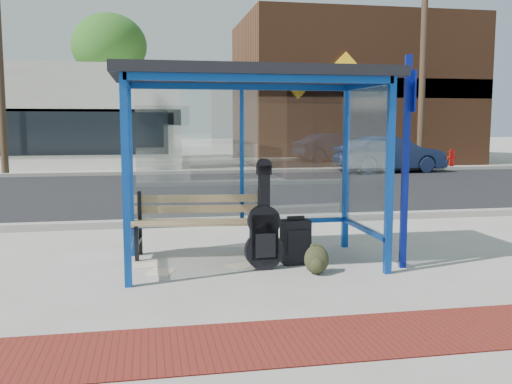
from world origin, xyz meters
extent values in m
plane|color=#B2ADA0|center=(0.00, 0.00, 0.00)|extent=(120.00, 120.00, 0.00)
cube|color=maroon|center=(0.00, -2.60, 0.01)|extent=(60.00, 1.00, 0.01)
cube|color=gray|center=(0.00, 2.90, 0.06)|extent=(60.00, 0.25, 0.12)
cube|color=black|center=(0.00, 8.00, 0.00)|extent=(60.00, 10.00, 0.00)
cube|color=gray|center=(0.00, 13.10, 0.06)|extent=(60.00, 0.25, 0.12)
cube|color=#B2ADA0|center=(0.00, 15.00, 0.00)|extent=(60.00, 4.00, 0.01)
cube|color=#0E3F9E|center=(-1.50, -0.75, 1.15)|extent=(0.08, 0.08, 2.30)
cube|color=#0E3F9E|center=(1.50, -0.75, 1.15)|extent=(0.08, 0.08, 2.30)
cube|color=#0E3F9E|center=(-1.50, 0.75, 1.15)|extent=(0.08, 0.08, 2.30)
cube|color=#0E3F9E|center=(1.50, 0.75, 1.15)|extent=(0.08, 0.08, 2.30)
cube|color=#0E3F9E|center=(0.00, 0.75, 2.26)|extent=(3.00, 0.08, 0.08)
cube|color=#0E3F9E|center=(0.00, -0.75, 2.26)|extent=(3.00, 0.08, 0.08)
cube|color=#0E3F9E|center=(-1.50, 0.00, 2.26)|extent=(0.08, 1.50, 0.08)
cube|color=#0E3F9E|center=(1.50, 0.00, 2.26)|extent=(0.08, 1.50, 0.08)
cube|color=#0E3F9E|center=(0.00, 0.75, 0.40)|extent=(3.00, 0.08, 0.06)
cube|color=#0E3F9E|center=(-1.50, 0.00, 0.40)|extent=(0.08, 1.50, 0.06)
cube|color=#0E3F9E|center=(1.50, 0.00, 0.40)|extent=(0.08, 1.50, 0.06)
cube|color=#0E3F9E|center=(0.00, 0.75, 1.35)|extent=(0.05, 0.05, 1.90)
cube|color=silver|center=(0.00, 0.75, 1.31)|extent=(2.84, 0.01, 1.82)
cube|color=silver|center=(-1.50, 0.00, 1.31)|extent=(0.02, 1.34, 1.82)
cube|color=silver|center=(1.50, 0.00, 1.31)|extent=(0.02, 1.34, 1.82)
cube|color=black|center=(0.00, 0.00, 2.36)|extent=(3.30, 1.80, 0.12)
cube|color=#59331E|center=(8.00, 18.50, 3.20)|extent=(10.00, 7.00, 6.40)
cube|color=black|center=(8.00, 15.05, 3.20)|extent=(10.00, 0.10, 0.80)
cube|color=yellow|center=(6.50, 14.95, 3.80)|extent=(1.56, 0.06, 1.56)
cylinder|color=#4C3826|center=(-3.00, 22.00, 2.50)|extent=(0.36, 0.36, 5.00)
ellipsoid|color=#285919|center=(-3.00, 22.00, 5.50)|extent=(3.60, 3.60, 3.06)
cylinder|color=#4C3826|center=(12.50, 22.00, 2.50)|extent=(0.36, 0.36, 5.00)
ellipsoid|color=#285919|center=(12.50, 22.00, 5.50)|extent=(3.60, 3.60, 3.06)
cylinder|color=#4C3826|center=(9.00, 13.40, 4.00)|extent=(0.24, 0.24, 8.00)
cube|color=black|center=(-1.43, 0.44, 0.23)|extent=(0.06, 0.06, 0.46)
cube|color=black|center=(-1.39, 0.83, 0.43)|extent=(0.06, 0.06, 0.86)
cube|color=black|center=(-1.41, 0.63, 0.23)|extent=(0.09, 0.41, 0.05)
cube|color=black|center=(0.19, 0.27, 0.23)|extent=(0.06, 0.06, 0.46)
cube|color=black|center=(0.23, 0.66, 0.43)|extent=(0.06, 0.06, 0.86)
cube|color=black|center=(0.21, 0.47, 0.23)|extent=(0.09, 0.41, 0.05)
cube|color=tan|center=(-0.62, 0.38, 0.46)|extent=(1.83, 0.28, 0.04)
cube|color=tan|center=(-0.61, 0.49, 0.46)|extent=(1.83, 0.28, 0.04)
cube|color=tan|center=(-0.59, 0.61, 0.46)|extent=(1.83, 0.28, 0.04)
cube|color=tan|center=(-0.58, 0.72, 0.46)|extent=(1.83, 0.28, 0.04)
cube|color=tan|center=(-0.58, 0.76, 0.61)|extent=(1.82, 0.22, 0.10)
cube|color=tan|center=(-0.58, 0.76, 0.75)|extent=(1.82, 0.22, 0.10)
cylinder|color=black|center=(0.10, -0.29, 0.23)|extent=(0.47, 0.16, 0.46)
cylinder|color=black|center=(0.10, -0.29, 0.60)|extent=(0.40, 0.16, 0.39)
cube|color=black|center=(0.10, -0.29, 0.41)|extent=(0.34, 0.15, 0.55)
cube|color=black|center=(0.10, -0.29, 0.97)|extent=(0.13, 0.12, 0.55)
cube|color=black|center=(0.10, -0.29, 1.22)|extent=(0.17, 0.12, 0.11)
cube|color=black|center=(0.55, -0.08, 0.29)|extent=(0.37, 0.25, 0.55)
cylinder|color=black|center=(0.42, -0.09, 0.03)|extent=(0.06, 0.20, 0.05)
cylinder|color=black|center=(0.68, -0.07, 0.03)|extent=(0.06, 0.20, 0.05)
cube|color=black|center=(0.55, -0.08, 0.59)|extent=(0.22, 0.06, 0.04)
cube|color=black|center=(0.56, -0.20, 0.30)|extent=(0.28, 0.04, 0.30)
ellipsoid|color=#2A2B18|center=(0.67, -0.60, 0.17)|extent=(0.33, 0.27, 0.34)
ellipsoid|color=#2A2B18|center=(0.65, -0.71, 0.12)|extent=(0.19, 0.15, 0.18)
cube|color=#2A2B18|center=(0.68, -0.59, 0.33)|extent=(0.10, 0.06, 0.03)
cube|color=navy|center=(1.80, -0.52, 1.29)|extent=(0.09, 0.09, 2.58)
cube|color=navy|center=(1.85, -0.53, 2.15)|extent=(0.08, 0.32, 0.48)
cube|color=white|center=(-1.30, 0.17, 0.00)|extent=(0.37, 0.31, 0.01)
cube|color=white|center=(-1.14, -0.20, 0.00)|extent=(0.40, 0.44, 0.01)
cube|color=white|center=(-0.13, -0.09, 0.00)|extent=(0.44, 0.40, 0.01)
imported|color=#182544|center=(7.36, 12.43, 0.65)|extent=(4.03, 1.71, 1.29)
cylinder|color=#B5120C|center=(10.71, 14.03, 0.30)|extent=(0.20, 0.20, 0.61)
sphere|color=#B5120C|center=(10.71, 14.03, 0.64)|extent=(0.22, 0.22, 0.22)
cylinder|color=#B5120C|center=(10.71, 14.03, 0.40)|extent=(0.34, 0.16, 0.10)
camera|label=1|loc=(-1.26, -6.95, 1.77)|focal=40.00mm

